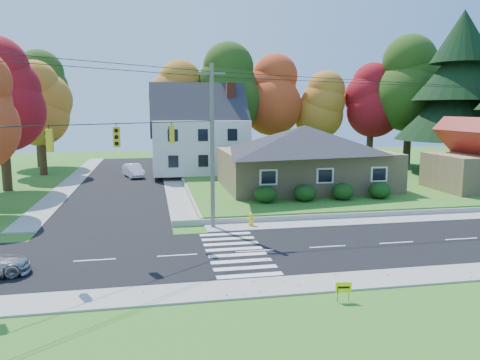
% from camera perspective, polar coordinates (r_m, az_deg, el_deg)
% --- Properties ---
extents(ground, '(120.00, 120.00, 0.00)m').
position_cam_1_polar(ground, '(24.57, 1.81, -8.67)').
color(ground, '#3D7923').
extents(road_main, '(90.00, 8.00, 0.02)m').
position_cam_1_polar(road_main, '(24.56, 1.81, -8.65)').
color(road_main, black).
rests_on(road_main, ground).
extents(road_cross, '(8.00, 44.00, 0.02)m').
position_cam_1_polar(road_cross, '(49.50, -13.98, -0.06)').
color(road_cross, black).
rests_on(road_cross, ground).
extents(sidewalk_north, '(90.00, 2.00, 0.08)m').
position_cam_1_polar(sidewalk_north, '(29.27, -0.33, -5.72)').
color(sidewalk_north, '#9C9A90').
rests_on(sidewalk_north, ground).
extents(sidewalk_south, '(90.00, 2.00, 0.08)m').
position_cam_1_polar(sidewalk_south, '(19.98, 5.01, -12.74)').
color(sidewalk_south, '#9C9A90').
rests_on(sidewalk_south, ground).
extents(lawn, '(30.00, 30.00, 0.50)m').
position_cam_1_polar(lawn, '(48.00, 11.55, 0.05)').
color(lawn, '#3D7923').
rests_on(lawn, ground).
extents(ranch_house, '(14.60, 10.60, 5.40)m').
position_cam_1_polar(ranch_house, '(41.24, 7.86, 2.97)').
color(ranch_house, tan).
rests_on(ranch_house, lawn).
extents(colonial_house, '(10.40, 8.40, 9.60)m').
position_cam_1_polar(colonial_house, '(51.21, -4.99, 5.60)').
color(colonial_house, silver).
rests_on(colonial_house, lawn).
extents(garage, '(7.30, 6.30, 4.60)m').
position_cam_1_polar(garage, '(44.41, 26.98, 1.96)').
color(garage, tan).
rests_on(garage, lawn).
extents(hedge_row, '(10.70, 1.70, 1.27)m').
position_cam_1_polar(hedge_row, '(35.58, 10.20, -1.46)').
color(hedge_row, '#163A10').
rests_on(hedge_row, lawn).
extents(traffic_infrastructure, '(38.10, 10.66, 10.00)m').
position_cam_1_polar(traffic_infrastructure, '(24.83, 0.85, 3.65)').
color(traffic_infrastructure, '#666059').
rests_on(traffic_infrastructure, ground).
extents(tree_lot_0, '(6.72, 6.72, 12.51)m').
position_cam_1_polar(tree_lot_0, '(56.97, -7.73, 9.61)').
color(tree_lot_0, '#3F2A19').
rests_on(tree_lot_0, lawn).
extents(tree_lot_1, '(7.84, 7.84, 14.60)m').
position_cam_1_polar(tree_lot_1, '(56.66, -1.52, 11.01)').
color(tree_lot_1, '#3F2A19').
rests_on(tree_lot_1, lawn).
extents(tree_lot_2, '(7.28, 7.28, 13.56)m').
position_cam_1_polar(tree_lot_2, '(58.88, 4.19, 10.27)').
color(tree_lot_2, '#3F2A19').
rests_on(tree_lot_2, lawn).
extents(tree_lot_3, '(6.16, 6.16, 11.47)m').
position_cam_1_polar(tree_lot_3, '(59.74, 10.06, 8.89)').
color(tree_lot_3, '#3F2A19').
rests_on(tree_lot_3, lawn).
extents(tree_lot_4, '(6.72, 6.72, 12.51)m').
position_cam_1_polar(tree_lot_4, '(61.23, 15.74, 9.30)').
color(tree_lot_4, '#3F2A19').
rests_on(tree_lot_4, lawn).
extents(tree_lot_5, '(8.40, 8.40, 15.64)m').
position_cam_1_polar(tree_lot_5, '(61.43, 20.07, 10.93)').
color(tree_lot_5, '#3F2A19').
rests_on(tree_lot_5, lawn).
extents(conifer_east_a, '(12.80, 12.80, 16.96)m').
position_cam_1_polar(conifer_east_a, '(55.23, 25.22, 10.03)').
color(conifer_east_a, '#3F2A19').
rests_on(conifer_east_a, lawn).
extents(tree_west_1, '(7.28, 7.28, 13.56)m').
position_cam_1_polar(tree_west_1, '(46.69, -27.14, 9.15)').
color(tree_west_1, '#3F2A19').
rests_on(tree_west_1, ground).
extents(tree_west_2, '(6.72, 6.72, 12.51)m').
position_cam_1_polar(tree_west_2, '(56.14, -23.25, 8.50)').
color(tree_west_2, '#3F2A19').
rests_on(tree_west_2, ground).
extents(tree_west_3, '(7.84, 7.84, 14.60)m').
position_cam_1_polar(tree_west_3, '(64.41, -23.56, 9.58)').
color(tree_west_3, '#3F2A19').
rests_on(tree_west_3, ground).
extents(white_car, '(2.62, 4.55, 1.42)m').
position_cam_1_polar(white_car, '(51.46, -12.86, 1.12)').
color(white_car, silver).
rests_on(white_car, road_cross).
extents(fire_hydrant, '(0.51, 0.39, 0.88)m').
position_cam_1_polar(fire_hydrant, '(29.38, 1.35, -4.90)').
color(fire_hydrant, yellow).
rests_on(fire_hydrant, ground).
extents(yard_sign, '(0.62, 0.12, 0.78)m').
position_cam_1_polar(yard_sign, '(18.77, 12.50, -12.69)').
color(yard_sign, black).
rests_on(yard_sign, ground).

